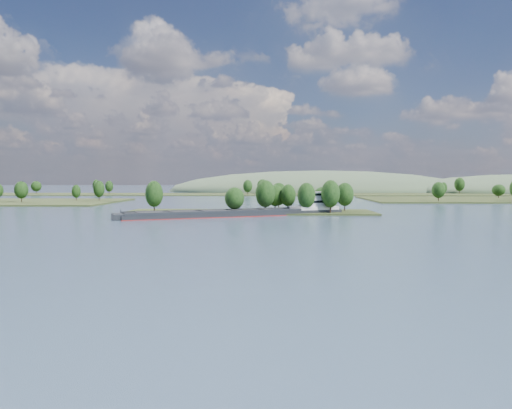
{
  "coord_description": "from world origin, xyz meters",
  "views": [
    {
      "loc": [
        8.89,
        -21.82,
        14.06
      ],
      "look_at": [
        4.13,
        130.0,
        6.0
      ],
      "focal_mm": 35.0,
      "sensor_mm": 36.0,
      "label": 1
    }
  ],
  "objects": [
    {
      "name": "ground",
      "position": [
        0.0,
        120.0,
        0.0
      ],
      "size": [
        1800.0,
        1800.0,
        0.0
      ],
      "primitive_type": "plane",
      "color": "#34435A",
      "rests_on": "ground"
    },
    {
      "name": "hill_west",
      "position": [
        60.0,
        500.0,
        0.0
      ],
      "size": [
        320.0,
        160.0,
        44.0
      ],
      "primitive_type": "ellipsoid",
      "color": "#43563B",
      "rests_on": "ground"
    },
    {
      "name": "cargo_barge",
      "position": [
        0.7,
        164.5,
        1.48
      ],
      "size": [
        83.21,
        45.79,
        11.76
      ],
      "color": "black",
      "rests_on": "ground"
    },
    {
      "name": "tree_island",
      "position": [
        7.55,
        178.87,
        4.27
      ],
      "size": [
        100.0,
        32.27,
        13.99
      ],
      "color": "#293417",
      "rests_on": "ground"
    },
    {
      "name": "back_shoreline",
      "position": [
        7.91,
        399.87,
        0.71
      ],
      "size": [
        900.0,
        60.0,
        15.21
      ],
      "color": "#293417",
      "rests_on": "ground"
    }
  ]
}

